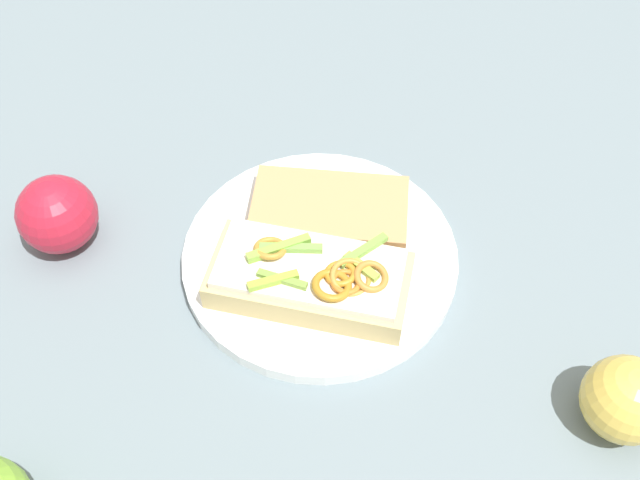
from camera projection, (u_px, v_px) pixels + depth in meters
ground_plane at (320, 262)px, 0.71m from camera, size 2.00×2.00×0.00m
plate at (320, 258)px, 0.71m from camera, size 0.26×0.26×0.01m
sandwich at (311, 277)px, 0.66m from camera, size 0.19×0.12×0.05m
bread_slice_side at (330, 211)px, 0.72m from camera, size 0.16×0.10×0.03m
apple_0 at (626, 400)px, 0.59m from camera, size 0.09×0.09×0.07m
apple_2 at (57, 214)px, 0.70m from camera, size 0.09×0.09×0.08m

